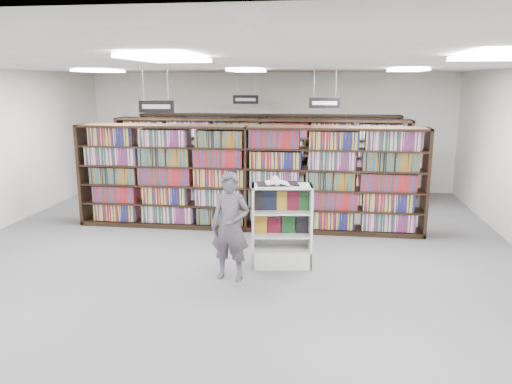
# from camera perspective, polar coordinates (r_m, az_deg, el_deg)

# --- Properties ---
(floor) EXTENTS (12.00, 12.00, 0.00)m
(floor) POSITION_cam_1_polar(r_m,az_deg,el_deg) (8.43, -3.04, -7.98)
(floor) COLOR #535459
(floor) RESTS_ON ground
(ceiling) EXTENTS (10.00, 12.00, 0.10)m
(ceiling) POSITION_cam_1_polar(r_m,az_deg,el_deg) (7.91, -3.32, 14.32)
(ceiling) COLOR silver
(ceiling) RESTS_ON wall_back
(wall_back) EXTENTS (10.00, 0.10, 3.20)m
(wall_back) POSITION_cam_1_polar(r_m,az_deg,el_deg) (13.91, 1.51, 6.90)
(wall_back) COLOR silver
(wall_back) RESTS_ON ground
(bookshelf_row_near) EXTENTS (7.00, 0.60, 2.10)m
(bookshelf_row_near) POSITION_cam_1_polar(r_m,az_deg,el_deg) (10.05, -0.99, 1.60)
(bookshelf_row_near) COLOR black
(bookshelf_row_near) RESTS_ON floor
(bookshelf_row_mid) EXTENTS (7.00, 0.60, 2.10)m
(bookshelf_row_mid) POSITION_cam_1_polar(r_m,az_deg,el_deg) (12.00, 0.45, 3.38)
(bookshelf_row_mid) COLOR black
(bookshelf_row_mid) RESTS_ON floor
(bookshelf_row_far) EXTENTS (7.00, 0.60, 2.10)m
(bookshelf_row_far) POSITION_cam_1_polar(r_m,az_deg,el_deg) (13.67, 1.36, 4.48)
(bookshelf_row_far) COLOR black
(bookshelf_row_far) RESTS_ON floor
(aisle_sign_left) EXTENTS (0.65, 0.02, 0.80)m
(aisle_sign_left) POSITION_cam_1_polar(r_m,az_deg,el_deg) (9.27, -11.33, 9.68)
(aisle_sign_left) COLOR #B2B2B7
(aisle_sign_left) RESTS_ON ceiling
(aisle_sign_right) EXTENTS (0.65, 0.02, 0.80)m
(aisle_sign_right) POSITION_cam_1_polar(r_m,az_deg,el_deg) (10.77, 7.84, 10.15)
(aisle_sign_right) COLOR #B2B2B7
(aisle_sign_right) RESTS_ON ceiling
(aisle_sign_center) EXTENTS (0.65, 0.02, 0.80)m
(aisle_sign_center) POSITION_cam_1_polar(r_m,az_deg,el_deg) (12.92, -1.20, 10.62)
(aisle_sign_center) COLOR #B2B2B7
(aisle_sign_center) RESTS_ON ceiling
(troffer_front_center) EXTENTS (0.60, 1.20, 0.04)m
(troffer_front_center) POSITION_cam_1_polar(r_m,az_deg,el_deg) (5.00, -10.10, 14.83)
(troffer_front_center) COLOR white
(troffer_front_center) RESTS_ON ceiling
(troffer_front_right) EXTENTS (0.60, 1.20, 0.04)m
(troffer_front_right) POSITION_cam_1_polar(r_m,az_deg,el_deg) (5.00, 25.99, 13.80)
(troffer_front_right) COLOR white
(troffer_front_right) RESTS_ON ceiling
(troffer_back_left) EXTENTS (0.60, 1.20, 0.04)m
(troffer_back_left) POSITION_cam_1_polar(r_m,az_deg,el_deg) (10.75, -17.49, 13.06)
(troffer_back_left) COLOR white
(troffer_back_left) RESTS_ON ceiling
(troffer_back_center) EXTENTS (0.60, 1.20, 0.04)m
(troffer_back_center) POSITION_cam_1_polar(r_m,az_deg,el_deg) (9.88, -1.04, 13.72)
(troffer_back_center) COLOR white
(troffer_back_center) RESTS_ON ceiling
(troffer_back_right) EXTENTS (0.60, 1.20, 0.04)m
(troffer_back_right) POSITION_cam_1_polar(r_m,az_deg,el_deg) (9.88, 16.92, 13.20)
(troffer_back_right) COLOR white
(troffer_back_right) RESTS_ON ceiling
(endcap_display) EXTENTS (1.02, 0.60, 1.34)m
(endcap_display) POSITION_cam_1_polar(r_m,az_deg,el_deg) (8.16, 2.91, -5.23)
(endcap_display) COLOR silver
(endcap_display) RESTS_ON floor
(open_book) EXTENTS (0.72, 0.51, 0.13)m
(open_book) POSITION_cam_1_polar(r_m,az_deg,el_deg) (7.97, 2.42, 1.11)
(open_book) COLOR black
(open_book) RESTS_ON endcap_display
(shopper) EXTENTS (0.65, 0.47, 1.64)m
(shopper) POSITION_cam_1_polar(r_m,az_deg,el_deg) (7.49, -2.95, -3.98)
(shopper) COLOR #544D58
(shopper) RESTS_ON floor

